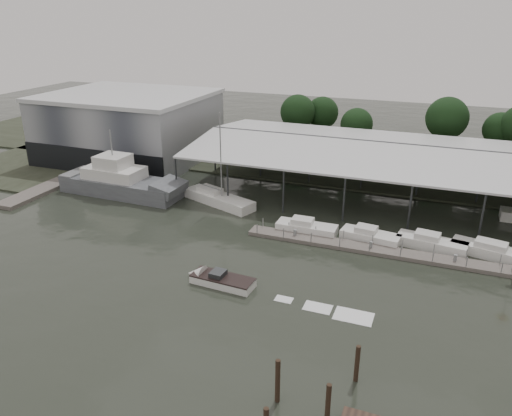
% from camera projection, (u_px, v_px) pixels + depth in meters
% --- Properties ---
extents(ground, '(200.00, 200.00, 0.00)m').
position_uv_depth(ground, '(202.00, 272.00, 46.71)').
color(ground, '#272C23').
rests_on(ground, ground).
extents(land_strip_far, '(140.00, 30.00, 0.30)m').
position_uv_depth(land_strip_far, '(317.00, 155.00, 83.00)').
color(land_strip_far, '#394030').
rests_on(land_strip_far, ground).
extents(land_strip_west, '(20.00, 40.00, 0.30)m').
position_uv_depth(land_strip_west, '(74.00, 150.00, 86.01)').
color(land_strip_west, '#394030').
rests_on(land_strip_west, ground).
extents(storage_warehouse, '(24.50, 20.50, 10.50)m').
position_uv_depth(storage_warehouse, '(129.00, 126.00, 80.00)').
color(storage_warehouse, gray).
rests_on(storage_warehouse, ground).
extents(covered_boat_shed, '(58.24, 24.00, 6.96)m').
position_uv_depth(covered_boat_shed, '(422.00, 151.00, 62.94)').
color(covered_boat_shed, silver).
rests_on(covered_boat_shed, ground).
extents(trawler_dock, '(3.00, 18.00, 0.50)m').
position_uv_depth(trawler_dock, '(54.00, 185.00, 68.77)').
color(trawler_dock, '#655F59').
rests_on(trawler_dock, ground).
extents(floating_dock, '(28.00, 2.00, 1.40)m').
position_uv_depth(floating_dock, '(380.00, 251.00, 50.27)').
color(floating_dock, '#655F59').
rests_on(floating_dock, ground).
extents(grey_trawler, '(17.16, 5.47, 8.84)m').
position_uv_depth(grey_trawler, '(122.00, 183.00, 65.57)').
color(grey_trawler, slate).
rests_on(grey_trawler, ground).
extents(white_sailboat, '(10.47, 6.00, 11.75)m').
position_uv_depth(white_sailboat, '(218.00, 199.00, 62.66)').
color(white_sailboat, white).
rests_on(white_sailboat, ground).
extents(speedboat_underway, '(17.44, 3.17, 2.00)m').
position_uv_depth(speedboat_underway, '(217.00, 280.00, 44.57)').
color(speedboat_underway, white).
rests_on(speedboat_underway, ground).
extents(moored_cruiser_0, '(6.59, 2.22, 1.70)m').
position_uv_depth(moored_cruiser_0, '(306.00, 228.00, 54.52)').
color(moored_cruiser_0, white).
rests_on(moored_cruiser_0, ground).
extents(moored_cruiser_1, '(6.38, 2.99, 1.70)m').
position_uv_depth(moored_cruiser_1, '(370.00, 236.00, 52.51)').
color(moored_cruiser_1, white).
rests_on(moored_cruiser_1, ground).
extents(moored_cruiser_2, '(7.16, 3.16, 1.70)m').
position_uv_depth(moored_cruiser_2, '(431.00, 243.00, 51.04)').
color(moored_cruiser_2, white).
rests_on(moored_cruiser_2, ground).
extents(moored_cruiser_3, '(8.60, 4.06, 1.70)m').
position_uv_depth(moored_cruiser_3, '(495.00, 252.00, 49.14)').
color(moored_cruiser_3, white).
rests_on(moored_cruiser_3, ground).
extents(mooring_pilings, '(4.57, 9.88, 3.75)m').
position_uv_depth(mooring_pilings, '(301.00, 414.00, 28.98)').
color(mooring_pilings, '#34261A').
rests_on(mooring_pilings, ground).
extents(horizon_tree_line, '(69.54, 10.92, 10.00)m').
position_uv_depth(horizon_tree_line, '(469.00, 125.00, 78.08)').
color(horizon_tree_line, black).
rests_on(horizon_tree_line, ground).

